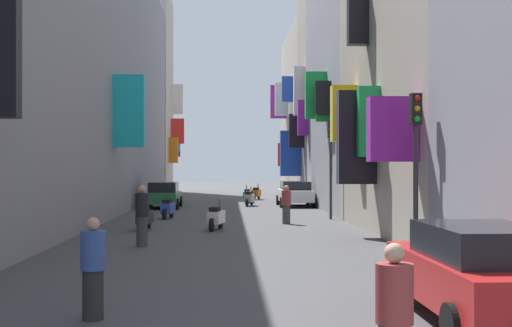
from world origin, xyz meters
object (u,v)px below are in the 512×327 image
Objects in this scene: parked_car_green at (163,194)px; traffic_light_far_corner at (416,147)px; parked_car_white at (295,193)px; pedestrian_far_away at (142,216)px; pedestrian_crossing at (394,322)px; parked_car_red at (479,272)px; traffic_light_near_corner at (331,152)px; scooter_silver at (249,198)px; scooter_black at (145,217)px; scooter_white at (216,217)px; pedestrian_near_left at (93,269)px; scooter_orange at (257,193)px; scooter_blue at (168,208)px; pedestrian_near_right at (286,205)px; scooter_green at (247,195)px.

parked_car_green is 23.36m from traffic_light_far_corner.
parked_car_white is 2.39× the size of pedestrian_far_away.
parked_car_green is 2.35× the size of pedestrian_far_away.
parked_car_green is 2.68× the size of pedestrian_crossing.
parked_car_green is at bearing 104.55° from parked_car_red.
traffic_light_near_corner is (0.61, -9.72, 2.19)m from parked_car_white.
scooter_silver is (4.85, 1.64, -0.29)m from parked_car_green.
parked_car_green is 31.75m from pedestrian_crossing.
traffic_light_near_corner is at bearing 90.11° from traffic_light_far_corner.
parked_car_white reaches higher than scooter_black.
parked_car_green is at bearing 99.55° from pedestrian_crossing.
pedestrian_near_left is at bearing -96.37° from scooter_white.
pedestrian_near_left reaches higher than parked_car_white.
pedestrian_near_left reaches higher than scooter_orange.
scooter_blue is (-6.57, -9.00, -0.30)m from parked_car_white.
scooter_silver is at bearing 67.19° from scooter_blue.
parked_car_white is 8.07m from scooter_orange.
parked_car_white is at bearing 86.08° from pedestrian_crossing.
traffic_light_far_corner is at bearing -85.28° from scooter_orange.
pedestrian_crossing is (-2.24, -32.62, 0.01)m from parked_car_white.
scooter_black is 1.20× the size of pedestrian_near_right.
parked_car_white is at bearing 53.85° from scooter_blue.
parked_car_red is at bearing -72.69° from scooter_blue.
parked_car_white is 4.94m from scooter_green.
scooter_white is at bearing 105.47° from parked_car_red.
pedestrian_near_left is at bearing -138.44° from traffic_light_far_corner.
scooter_white is 18.23m from pedestrian_crossing.
scooter_orange is 1.18× the size of pedestrian_near_right.
pedestrian_crossing reaches higher than scooter_orange.
pedestrian_near_left reaches higher than scooter_silver.
scooter_blue is at bearing -105.46° from scooter_orange.
scooter_black is 14.59m from pedestrian_near_left.
scooter_silver and scooter_white have the same top height.
parked_car_red is 2.79× the size of pedestrian_near_left.
scooter_black is 18.82m from pedestrian_crossing.
pedestrian_crossing is at bearing -79.60° from scooter_blue.
scooter_green is 1.27× the size of pedestrian_crossing.
scooter_silver is (0.04, -3.82, -0.00)m from scooter_green.
scooter_green and scooter_orange have the same top height.
traffic_light_far_corner is (7.58, -8.71, 2.33)m from scooter_black.
parked_car_green is 2.26× the size of scooter_white.
parked_car_red reaches higher than scooter_orange.
scooter_blue is 19.97m from pedestrian_near_left.
pedestrian_near_left reaches higher than scooter_blue.
pedestrian_near_right reaches higher than scooter_black.
pedestrian_near_right reaches higher than scooter_blue.
scooter_black is 0.43× the size of traffic_light_near_corner.
scooter_silver is 23.78m from traffic_light_far_corner.
parked_car_red is at bearing -75.45° from parked_car_green.
pedestrian_crossing is at bearing -72.34° from pedestrian_far_away.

